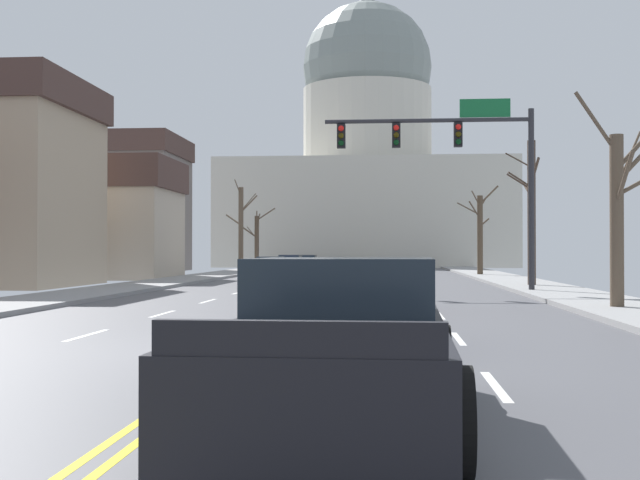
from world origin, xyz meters
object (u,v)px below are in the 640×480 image
Objects in this scene: sedan_oncoming_02 at (290,263)px; sedan_near_02 at (355,310)px; sedan_oncoming_03 at (306,262)px; sedan_oncoming_00 at (293,274)px; sedan_oncoming_01 at (270,267)px; sedan_near_01 at (364,290)px; pickup_truck_near_03 at (338,348)px; sedan_near_00 at (376,282)px; signal_gantry at (457,152)px.

sedan_near_02 is at bearing -81.79° from sedan_oncoming_02.
sedan_oncoming_03 is at bearing 87.82° from sedan_oncoming_02.
sedan_near_02 is 1.00× the size of sedan_oncoming_03.
sedan_oncoming_00 is 26.67m from sedan_oncoming_02.
sedan_oncoming_03 is (-0.02, 22.17, -0.02)m from sedan_oncoming_01.
sedan_near_02 is at bearing -89.47° from sedan_near_01.
sedan_near_02 is at bearing 90.84° from pickup_truck_near_03.
pickup_truck_near_03 is 64.54m from sedan_oncoming_03.
sedan_near_02 is at bearing -90.60° from sedan_near_00.
sedan_near_00 is 0.98× the size of sedan_oncoming_00.
sedan_oncoming_01 is (-9.87, 18.49, -4.77)m from signal_gantry.
sedan_oncoming_02 is at bearing 99.54° from sedan_near_01.
pickup_truck_near_03 is at bearing -90.14° from sedan_near_00.
pickup_truck_near_03 is 1.22× the size of sedan_oncoming_02.
sedan_near_01 is 1.02× the size of sedan_oncoming_02.
sedan_near_01 reaches higher than sedan_oncoming_03.
sedan_oncoming_01 is (-6.78, 42.01, -0.12)m from pickup_truck_near_03.
signal_gantry is 1.80× the size of sedan_oncoming_02.
pickup_truck_near_03 reaches higher than sedan_oncoming_02.
sedan_near_00 is at bearing 89.40° from sedan_near_02.
signal_gantry reaches higher than sedan_oncoming_01.
pickup_truck_near_03 is 1.18× the size of sedan_oncoming_03.
sedan_oncoming_02 reaches higher than sedan_near_00.
sedan_near_00 is at bearing -81.33° from sedan_oncoming_03.
sedan_near_02 is (-3.18, -17.31, -4.76)m from signal_gantry.
signal_gantry is at bearing -76.34° from sedan_oncoming_03.
sedan_oncoming_03 is at bearing 90.04° from sedan_oncoming_01.
sedan_near_01 is 0.84× the size of pickup_truck_near_03.
sedan_oncoming_00 is at bearing 103.52° from sedan_near_01.
sedan_oncoming_01 is at bearing 100.58° from sedan_near_02.
sedan_oncoming_00 is (-3.63, 15.10, -0.06)m from sedan_near_01.
pickup_truck_near_03 is (0.09, -6.21, 0.10)m from sedan_near_02.
sedan_oncoming_01 is (-2.99, 13.39, 0.05)m from sedan_oncoming_00.
sedan_oncoming_03 is at bearing 103.66° from signal_gantry.
sedan_oncoming_03 is (-9.88, 40.66, -4.79)m from signal_gantry.
sedan_near_01 reaches higher than sedan_oncoming_00.
sedan_oncoming_02 is at bearing 101.37° from sedan_near_00.
sedan_near_02 is at bearing -79.42° from sedan_oncoming_01.
signal_gantry is 1.81× the size of sedan_oncoming_01.
sedan_near_00 is at bearing 89.86° from pickup_truck_near_03.
sedan_oncoming_03 is at bearing 96.04° from pickup_truck_near_03.
pickup_truck_near_03 is 28.87m from sedan_oncoming_00.
sedan_near_02 reaches higher than sedan_near_00.
signal_gantry is at bearing -72.04° from sedan_oncoming_02.
sedan_near_02 is 0.84× the size of pickup_truck_near_03.
sedan_oncoming_03 is (-6.64, 50.66, -0.03)m from sedan_near_01.
signal_gantry is at bearing 82.52° from pickup_truck_near_03.
sedan_oncoming_01 is at bearing 102.58° from sedan_oncoming_00.
sedan_oncoming_00 is at bearing 143.45° from signal_gantry.
sedan_near_02 reaches higher than sedan_oncoming_02.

